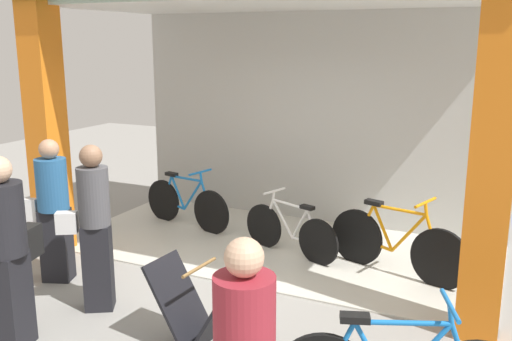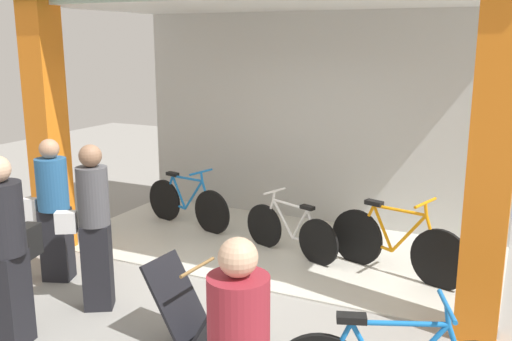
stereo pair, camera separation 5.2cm
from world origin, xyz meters
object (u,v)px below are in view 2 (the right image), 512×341
object	(u,v)px
sandwich_board_sign	(198,307)
pedestrian_2	(94,227)
bicycle_inside_2	(396,244)
pedestrian_3	(53,209)
bicycle_inside_1	(187,204)
pedestrian_0	(7,250)
bicycle_inside_0	(290,231)

from	to	relation	value
sandwich_board_sign	pedestrian_2	world-z (taller)	pedestrian_2
bicycle_inside_2	pedestrian_3	distance (m)	3.82
pedestrian_2	sandwich_board_sign	bearing A→B (deg)	-9.13
pedestrian_2	pedestrian_3	distance (m)	0.95
bicycle_inside_1	sandwich_board_sign	world-z (taller)	bicycle_inside_1
pedestrian_3	bicycle_inside_1	bearing A→B (deg)	81.53
pedestrian_2	pedestrian_0	bearing A→B (deg)	-101.08
bicycle_inside_0	pedestrian_0	distance (m)	3.35
pedestrian_0	pedestrian_2	world-z (taller)	pedestrian_0
sandwich_board_sign	pedestrian_3	bearing A→B (deg)	165.57
pedestrian_2	pedestrian_3	xyz separation A→B (m)	(-0.88, 0.35, -0.03)
pedestrian_3	pedestrian_0	bearing A→B (deg)	-60.06
bicycle_inside_1	pedestrian_3	world-z (taller)	pedestrian_3
bicycle_inside_2	pedestrian_0	size ratio (longest dim) A/B	0.97
bicycle_inside_0	bicycle_inside_1	xyz separation A→B (m)	(-1.76, 0.40, 0.03)
bicycle_inside_1	pedestrian_3	distance (m)	2.25
bicycle_inside_0	sandwich_board_sign	bearing A→B (deg)	-87.46
bicycle_inside_2	bicycle_inside_0	bearing A→B (deg)	177.78
bicycle_inside_0	bicycle_inside_2	world-z (taller)	bicycle_inside_2
bicycle_inside_2	sandwich_board_sign	distance (m)	2.58
sandwich_board_sign	pedestrian_2	distance (m)	1.40
pedestrian_0	pedestrian_3	size ratio (longest dim) A/B	1.07
bicycle_inside_1	bicycle_inside_2	xyz separation A→B (m)	(3.06, -0.45, 0.03)
bicycle_inside_1	bicycle_inside_2	size ratio (longest dim) A/B	0.94
bicycle_inside_1	pedestrian_0	xyz separation A→B (m)	(0.39, -3.41, 0.54)
pedestrian_3	sandwich_board_sign	bearing A→B (deg)	-14.43
sandwich_board_sign	pedestrian_2	size ratio (longest dim) A/B	0.55
sandwich_board_sign	pedestrian_3	size ratio (longest dim) A/B	0.58
bicycle_inside_0	pedestrian_3	world-z (taller)	pedestrian_3
bicycle_inside_1	pedestrian_0	bearing A→B (deg)	-83.53
bicycle_inside_0	bicycle_inside_2	bearing A→B (deg)	-2.22
bicycle_inside_1	pedestrian_2	size ratio (longest dim) A/B	0.93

